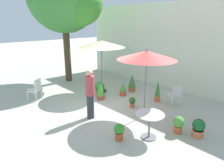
{
  "coord_description": "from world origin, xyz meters",
  "views": [
    {
      "loc": [
        5.46,
        -4.76,
        3.29
      ],
      "look_at": [
        0.0,
        0.3,
        0.97
      ],
      "focal_mm": 32.24,
      "sensor_mm": 36.0,
      "label": 1
    }
  ],
  "objects": [
    {
      "name": "patio_chair_1",
      "position": [
        1.62,
        2.27,
        0.51
      ],
      "size": [
        0.58,
        0.61,
        0.86
      ],
      "color": "silver",
      "rests_on": "ground"
    },
    {
      "name": "potted_plant_6",
      "position": [
        -1.37,
        0.79,
        0.36
      ],
      "size": [
        0.46,
        0.46,
        0.65
      ],
      "color": "#A54B2B",
      "rests_on": "ground"
    },
    {
      "name": "cafe_table_0",
      "position": [
        2.38,
        -0.42,
        0.54
      ],
      "size": [
        0.83,
        0.83,
        0.77
      ],
      "color": "white",
      "rests_on": "ground"
    },
    {
      "name": "potted_plant_8",
      "position": [
        3.33,
        0.7,
        0.29
      ],
      "size": [
        0.37,
        0.37,
        0.56
      ],
      "color": "#CD6F45",
      "rests_on": "ground"
    },
    {
      "name": "patio_chair_0",
      "position": [
        -2.78,
        -1.59,
        0.54
      ],
      "size": [
        0.64,
        0.65,
        0.94
      ],
      "color": "white",
      "rests_on": "ground"
    },
    {
      "name": "potted_plant_7",
      "position": [
        0.57,
        0.87,
        0.23
      ],
      "size": [
        0.27,
        0.27,
        0.43
      ],
      "color": "#C6663A",
      "rests_on": "ground"
    },
    {
      "name": "patio_umbrella_1",
      "position": [
        1.41,
        0.56,
        2.2
      ],
      "size": [
        1.99,
        1.99,
        2.44
      ],
      "color": "#2D2D2D",
      "rests_on": "ground"
    },
    {
      "name": "potted_plant_1",
      "position": [
        -0.74,
        2.32,
        0.45
      ],
      "size": [
        0.36,
        0.36,
        0.88
      ],
      "color": "#AE5B37",
      "rests_on": "ground"
    },
    {
      "name": "villa_facade",
      "position": [
        0.0,
        4.2,
        2.09
      ],
      "size": [
        11.18,
        0.3,
        4.18
      ],
      "primitive_type": "cube",
      "color": "silver",
      "rests_on": "ground"
    },
    {
      "name": "ground_plane",
      "position": [
        0.0,
        0.0,
        0.0
      ],
      "size": [
        60.0,
        60.0,
        0.0
      ],
      "primitive_type": "plane",
      "color": "#B4B5A4"
    },
    {
      "name": "potted_plant_2",
      "position": [
        0.9,
        2.11,
        0.46
      ],
      "size": [
        0.25,
        0.25,
        0.96
      ],
      "color": "#CB6E41",
      "rests_on": "ground"
    },
    {
      "name": "patio_umbrella_0",
      "position": [
        -1.71,
        1.22,
        2.28
      ],
      "size": [
        2.2,
        2.2,
        2.52
      ],
      "color": "#2D2D2D",
      "rests_on": "ground"
    },
    {
      "name": "potted_plant_5",
      "position": [
        -0.94,
        0.5,
        0.4
      ],
      "size": [
        0.37,
        0.37,
        0.79
      ],
      "color": "#9F4E34",
      "rests_on": "ground"
    },
    {
      "name": "standing_person",
      "position": [
        0.17,
        -0.89,
        0.92
      ],
      "size": [
        0.34,
        0.34,
        1.77
      ],
      "color": "#33333D",
      "rests_on": "ground"
    },
    {
      "name": "potted_plant_4",
      "position": [
        1.85,
        -1.13,
        0.28
      ],
      "size": [
        0.3,
        0.3,
        0.5
      ],
      "color": "#AE5229",
      "rests_on": "ground"
    },
    {
      "name": "potted_plant_3",
      "position": [
        2.82,
        0.45,
        0.31
      ],
      "size": [
        0.35,
        0.35,
        0.55
      ],
      "color": "#BB582E",
      "rests_on": "ground"
    },
    {
      "name": "potted_plant_0",
      "position": [
        -0.62,
        1.56,
        0.32
      ],
      "size": [
        0.31,
        0.31,
        0.63
      ],
      "color": "#BF5135",
      "rests_on": "ground"
    }
  ]
}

